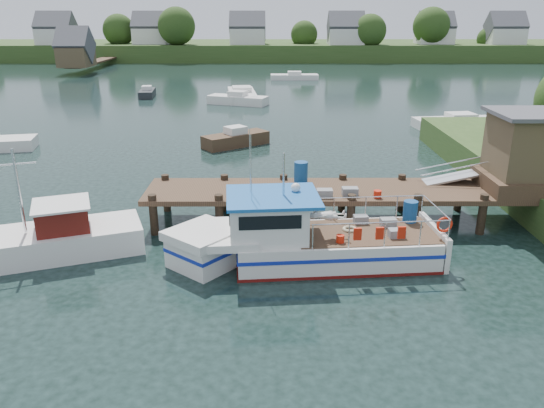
{
  "coord_description": "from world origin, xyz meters",
  "views": [
    {
      "loc": [
        -1.06,
        -20.08,
        8.0
      ],
      "look_at": [
        -1.0,
        -1.5,
        1.3
      ],
      "focal_mm": 35.0,
      "sensor_mm": 36.0,
      "label": 1
    }
  ],
  "objects_px": {
    "moored_e": "(147,93)",
    "lobster_boat": "(302,240)",
    "moored_rowboat": "(236,139)",
    "moored_far": "(294,77)",
    "dock": "(462,168)",
    "work_boat": "(40,240)",
    "moored_b": "(238,99)",
    "moored_d": "(242,95)",
    "moored_c": "(460,122)"
  },
  "relations": [
    {
      "from": "work_boat",
      "to": "moored_e",
      "type": "relative_size",
      "value": 1.78
    },
    {
      "from": "lobster_boat",
      "to": "moored_far",
      "type": "bearing_deg",
      "value": 83.13
    },
    {
      "from": "work_boat",
      "to": "moored_rowboat",
      "type": "relative_size",
      "value": 1.68
    },
    {
      "from": "moored_e",
      "to": "lobster_boat",
      "type": "bearing_deg",
      "value": -86.3
    },
    {
      "from": "lobster_boat",
      "to": "moored_c",
      "type": "distance_m",
      "value": 26.09
    },
    {
      "from": "moored_c",
      "to": "moored_e",
      "type": "relative_size",
      "value": 1.72
    },
    {
      "from": "moored_rowboat",
      "to": "dock",
      "type": "bearing_deg",
      "value": -59.89
    },
    {
      "from": "moored_b",
      "to": "moored_c",
      "type": "relative_size",
      "value": 0.84
    },
    {
      "from": "moored_d",
      "to": "moored_b",
      "type": "bearing_deg",
      "value": -70.89
    },
    {
      "from": "work_boat",
      "to": "moored_c",
      "type": "distance_m",
      "value": 31.24
    },
    {
      "from": "moored_rowboat",
      "to": "moored_far",
      "type": "distance_m",
      "value": 36.43
    },
    {
      "from": "lobster_boat",
      "to": "moored_d",
      "type": "distance_m",
      "value": 36.42
    },
    {
      "from": "moored_b",
      "to": "moored_e",
      "type": "xyz_separation_m",
      "value": [
        -9.49,
        4.82,
        -0.05
      ]
    },
    {
      "from": "moored_c",
      "to": "lobster_boat",
      "type": "bearing_deg",
      "value": -117.56
    },
    {
      "from": "moored_rowboat",
      "to": "moored_d",
      "type": "relative_size",
      "value": 0.56
    },
    {
      "from": "lobster_boat",
      "to": "moored_c",
      "type": "relative_size",
      "value": 1.37
    },
    {
      "from": "moored_rowboat",
      "to": "moored_d",
      "type": "bearing_deg",
      "value": 85.06
    },
    {
      "from": "moored_b",
      "to": "moored_c",
      "type": "xyz_separation_m",
      "value": [
        17.12,
        -10.7,
        -0.06
      ]
    },
    {
      "from": "dock",
      "to": "moored_e",
      "type": "distance_m",
      "value": 39.85
    },
    {
      "from": "moored_c",
      "to": "moored_d",
      "type": "height_order",
      "value": "moored_d"
    },
    {
      "from": "moored_rowboat",
      "to": "moored_far",
      "type": "relative_size",
      "value": 0.72
    },
    {
      "from": "work_boat",
      "to": "moored_e",
      "type": "xyz_separation_m",
      "value": [
        -4.54,
        37.63,
        -0.21
      ]
    },
    {
      "from": "dock",
      "to": "work_boat",
      "type": "bearing_deg",
      "value": -168.17
    },
    {
      "from": "dock",
      "to": "moored_b",
      "type": "relative_size",
      "value": 2.83
    },
    {
      "from": "moored_rowboat",
      "to": "moored_e",
      "type": "relative_size",
      "value": 1.06
    },
    {
      "from": "work_boat",
      "to": "moored_d",
      "type": "relative_size",
      "value": 0.95
    },
    {
      "from": "moored_far",
      "to": "moored_c",
      "type": "distance_m",
      "value": 32.23
    },
    {
      "from": "lobster_boat",
      "to": "work_boat",
      "type": "bearing_deg",
      "value": 172.28
    },
    {
      "from": "lobster_boat",
      "to": "work_boat",
      "type": "relative_size",
      "value": 1.32
    },
    {
      "from": "moored_far",
      "to": "moored_b",
      "type": "relative_size",
      "value": 1.03
    },
    {
      "from": "work_boat",
      "to": "moored_c",
      "type": "xyz_separation_m",
      "value": [
        22.07,
        22.11,
        -0.22
      ]
    },
    {
      "from": "moored_c",
      "to": "moored_rowboat",
      "type": "bearing_deg",
      "value": -158.16
    },
    {
      "from": "moored_c",
      "to": "moored_e",
      "type": "height_order",
      "value": "moored_e"
    },
    {
      "from": "moored_b",
      "to": "moored_c",
      "type": "distance_m",
      "value": 20.19
    },
    {
      "from": "lobster_boat",
      "to": "moored_e",
      "type": "height_order",
      "value": "lobster_boat"
    },
    {
      "from": "dock",
      "to": "moored_d",
      "type": "bearing_deg",
      "value": 107.68
    },
    {
      "from": "moored_c",
      "to": "moored_e",
      "type": "xyz_separation_m",
      "value": [
        -26.61,
        15.52,
        0.01
      ]
    },
    {
      "from": "lobster_boat",
      "to": "moored_e",
      "type": "xyz_separation_m",
      "value": [
        -13.58,
        38.11,
        -0.42
      ]
    },
    {
      "from": "moored_rowboat",
      "to": "moored_d",
      "type": "height_order",
      "value": "moored_d"
    },
    {
      "from": "dock",
      "to": "moored_d",
      "type": "distance_m",
      "value": 34.14
    },
    {
      "from": "lobster_boat",
      "to": "moored_rowboat",
      "type": "distance_m",
      "value": 17.16
    },
    {
      "from": "work_boat",
      "to": "moored_b",
      "type": "xyz_separation_m",
      "value": [
        4.95,
        32.81,
        -0.16
      ]
    },
    {
      "from": "moored_rowboat",
      "to": "moored_b",
      "type": "xyz_separation_m",
      "value": [
        -0.81,
        16.45,
        -0.01
      ]
    },
    {
      "from": "moored_b",
      "to": "moored_e",
      "type": "bearing_deg",
      "value": 138.39
    },
    {
      "from": "moored_far",
      "to": "moored_e",
      "type": "bearing_deg",
      "value": -152.32
    },
    {
      "from": "moored_rowboat",
      "to": "moored_e",
      "type": "xyz_separation_m",
      "value": [
        -10.3,
        21.27,
        -0.06
      ]
    },
    {
      "from": "dock",
      "to": "moored_d",
      "type": "height_order",
      "value": "dock"
    },
    {
      "from": "dock",
      "to": "moored_rowboat",
      "type": "distance_m",
      "value": 16.45
    },
    {
      "from": "lobster_boat",
      "to": "dock",
      "type": "bearing_deg",
      "value": 25.19
    },
    {
      "from": "dock",
      "to": "work_boat",
      "type": "relative_size",
      "value": 2.28
    }
  ]
}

